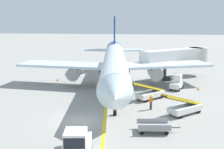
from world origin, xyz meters
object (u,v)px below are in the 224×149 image
at_px(airliner, 115,63).
at_px(safety_cone_nose_right, 58,80).
at_px(ground_crew_marshaller, 151,102).
at_px(ground_crew_wing_walker, 97,89).
at_px(baggage_cart_loaded, 154,127).
at_px(belt_loader_aft_hold, 150,93).
at_px(jet_bridge, 180,57).
at_px(baggage_tug_near_wing, 177,83).
at_px(safety_cone_nose_left, 198,88).
at_px(pushback_tug, 77,144).
at_px(belt_loader_forward_hold, 184,107).

height_order(airliner, safety_cone_nose_right, airliner).
height_order(ground_crew_marshaller, ground_crew_wing_walker, same).
bearing_deg(baggage_cart_loaded, belt_loader_aft_hold, 91.36).
distance_m(jet_bridge, baggage_tug_near_wing, 8.23).
bearing_deg(ground_crew_marshaller, ground_crew_wing_walker, 145.80).
bearing_deg(ground_crew_wing_walker, safety_cone_nose_left, 18.87).
bearing_deg(ground_crew_wing_walker, baggage_tug_near_wing, 23.62).
height_order(belt_loader_aft_hold, ground_crew_wing_walker, belt_loader_aft_hold).
distance_m(airliner, ground_crew_wing_walker, 5.98).
bearing_deg(jet_bridge, pushback_tug, -110.34).
relative_size(baggage_cart_loaded, ground_crew_marshaller, 2.25).
bearing_deg(safety_cone_nose_right, belt_loader_forward_hold, -36.40).
distance_m(airliner, ground_crew_marshaller, 11.27).
height_order(jet_bridge, baggage_tug_near_wing, jet_bridge).
height_order(pushback_tug, safety_cone_nose_left, pushback_tug).
bearing_deg(baggage_cart_loaded, safety_cone_nose_left, 66.53).
distance_m(baggage_tug_near_wing, ground_crew_marshaller, 9.85).
distance_m(belt_loader_forward_hold, baggage_cart_loaded, 5.89).
xyz_separation_m(ground_crew_marshaller, ground_crew_wing_walker, (-6.71, 4.56, 0.00)).
bearing_deg(safety_cone_nose_left, jet_bridge, 102.69).
xyz_separation_m(pushback_tug, belt_loader_aft_hold, (5.31, 14.97, -0.22)).
distance_m(jet_bridge, safety_cone_nose_left, 8.56).
distance_m(pushback_tug, belt_loader_aft_hold, 15.88).
bearing_deg(ground_crew_marshaller, safety_cone_nose_right, 139.98).
height_order(baggage_cart_loaded, ground_crew_marshaller, ground_crew_marshaller).
xyz_separation_m(jet_bridge, baggage_tug_near_wing, (-1.21, -7.71, -2.62)).
height_order(pushback_tug, belt_loader_forward_hold, belt_loader_forward_hold).
relative_size(pushback_tug, safety_cone_nose_left, 8.69).
relative_size(baggage_cart_loaded, ground_crew_wing_walker, 2.25).
height_order(baggage_tug_near_wing, belt_loader_forward_hold, belt_loader_forward_hold).
bearing_deg(baggage_tug_near_wing, pushback_tug, -114.34).
bearing_deg(belt_loader_aft_hold, pushback_tug, -109.52).
distance_m(baggage_tug_near_wing, safety_cone_nose_right, 18.42).
bearing_deg(ground_crew_wing_walker, pushback_tug, -85.23).
distance_m(airliner, pushback_tug, 20.95).
relative_size(belt_loader_aft_hold, safety_cone_nose_right, 10.06).
distance_m(belt_loader_aft_hold, baggage_cart_loaded, 9.84).
bearing_deg(ground_crew_marshaller, belt_loader_forward_hold, -16.81).
xyz_separation_m(belt_loader_aft_hold, ground_crew_marshaller, (0.10, -3.91, 0.13)).
height_order(airliner, ground_crew_wing_walker, airliner).
relative_size(safety_cone_nose_left, safety_cone_nose_right, 1.00).
xyz_separation_m(jet_bridge, ground_crew_wing_walker, (-11.64, -12.27, -2.63)).
xyz_separation_m(baggage_tug_near_wing, safety_cone_nose_right, (-18.16, 3.00, -0.71)).
bearing_deg(ground_crew_marshaller, baggage_cart_loaded, -88.67).
height_order(belt_loader_forward_hold, ground_crew_marshaller, belt_loader_forward_hold).
relative_size(belt_loader_aft_hold, safety_cone_nose_left, 10.06).
bearing_deg(baggage_cart_loaded, baggage_tug_near_wing, 76.58).
distance_m(belt_loader_forward_hold, belt_loader_aft_hold, 6.04).
relative_size(baggage_tug_near_wing, belt_loader_forward_hold, 0.59).
xyz_separation_m(ground_crew_marshaller, safety_cone_nose_right, (-14.44, 12.12, -0.69)).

